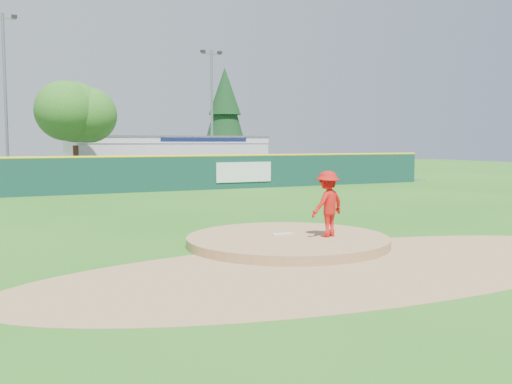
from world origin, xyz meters
name	(u,v)px	position (x,y,z in m)	size (l,w,h in m)	color
ground	(288,245)	(0.00, 0.00, 0.00)	(120.00, 120.00, 0.00)	#286B19
pitchers_mound	(288,245)	(0.00, 0.00, 0.00)	(5.50, 5.50, 0.50)	#9E774C
pitching_rubber	(282,234)	(0.00, 0.30, 0.27)	(0.60, 0.15, 0.04)	white
infield_dirt_arc	(352,267)	(0.00, -3.00, 0.01)	(15.40, 15.40, 0.01)	#9E774C
parking_lot	(102,182)	(0.00, 27.00, 0.01)	(44.00, 16.00, 0.02)	#38383A
pitcher	(328,204)	(0.95, -0.50, 1.14)	(1.15, 0.66, 1.78)	red
van	(160,172)	(3.67, 25.35, 0.73)	(2.36, 5.11, 1.42)	white
pool_building_grp	(165,156)	(6.00, 31.99, 1.66)	(15.20, 8.20, 3.31)	silver
fence_banners	(87,176)	(-2.46, 17.92, 1.00)	(22.10, 0.04, 1.20)	#5C0D0F
outfield_fence	(132,173)	(0.00, 18.00, 1.09)	(40.00, 0.14, 2.07)	#113A32
deciduous_tree	(75,115)	(-2.00, 25.00, 4.55)	(5.60, 5.60, 7.36)	#382314
conifer_tree	(225,113)	(13.00, 36.00, 5.54)	(4.40, 4.40, 9.50)	#382314
light_pole_left	(5,92)	(-6.00, 27.00, 6.05)	(1.75, 0.25, 11.00)	gray
light_pole_right	(212,107)	(9.00, 29.00, 5.54)	(1.75, 0.25, 10.00)	gray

